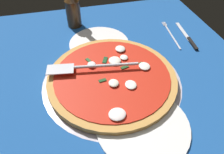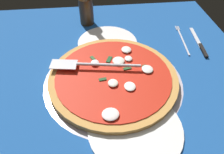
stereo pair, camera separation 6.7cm
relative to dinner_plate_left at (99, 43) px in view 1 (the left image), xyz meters
The scene contains 8 objects.
ground_plane 22.90cm from the dinner_plate_left, 14.14° to the right, with size 110.56×110.56×0.80cm, color #1B4C92.
pizza_pan 21.10cm from the dinner_plate_left, ahead, with size 44.73×44.73×0.82cm, color #B7AEBB.
dinner_plate_left is the anchor object (origin of this frame).
dinner_plate_right 39.91cm from the dinner_plate_left, ahead, with size 25.08×25.08×1.00cm, color silver.
pizza 21.13cm from the dinner_plate_left, ahead, with size 41.29×41.29×3.25cm.
pizza_server 19.02cm from the dinner_plate_left, 20.74° to the right, with size 7.28×29.41×1.00cm.
place_setting_far 33.43cm from the dinner_plate_left, 84.31° to the left, with size 23.13×15.15×1.40cm.
beer_bottle 19.55cm from the dinner_plate_left, 155.06° to the right, with size 6.15×6.15×20.97cm.
Camera 1 is at (45.68, -6.22, 48.71)cm, focal length 33.54 mm.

